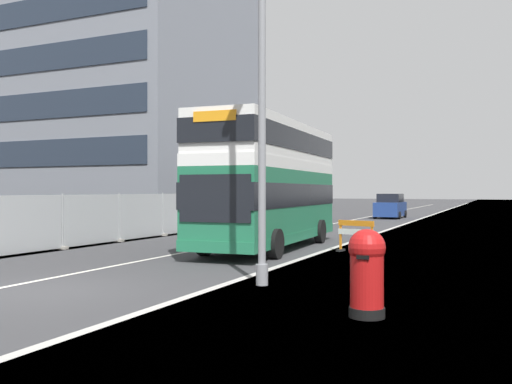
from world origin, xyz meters
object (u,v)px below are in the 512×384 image
at_px(double_decker_bus, 270,182).
at_px(red_pillar_postbox, 367,269).
at_px(car_oncoming_near, 306,208).
at_px(lamppost_foreground, 262,104).
at_px(car_receding_mid, 390,207).
at_px(roadworks_barrier, 356,233).

distance_m(double_decker_bus, red_pillar_postbox, 11.90).
xyz_separation_m(double_decker_bus, car_oncoming_near, (-5.17, 19.17, -1.60)).
xyz_separation_m(lamppost_foreground, car_receding_mid, (-3.23, 33.36, -3.36)).
bearing_deg(roadworks_barrier, car_oncoming_near, 114.04).
distance_m(double_decker_bus, roadworks_barrier, 3.87).
distance_m(double_decker_bus, car_oncoming_near, 19.92).
bearing_deg(car_receding_mid, double_decker_bus, -89.64).
height_order(lamppost_foreground, car_receding_mid, lamppost_foreground).
bearing_deg(car_oncoming_near, double_decker_bus, -74.89).
xyz_separation_m(double_decker_bus, lamppost_foreground, (3.07, -7.80, 1.73)).
distance_m(lamppost_foreground, car_receding_mid, 33.69).
height_order(roadworks_barrier, car_oncoming_near, car_oncoming_near).
relative_size(red_pillar_postbox, car_receding_mid, 0.35).
bearing_deg(red_pillar_postbox, lamppost_foreground, 143.07).
relative_size(car_oncoming_near, car_receding_mid, 0.95).
distance_m(lamppost_foreground, red_pillar_postbox, 5.12).
bearing_deg(car_oncoming_near, car_receding_mid, 51.93).
relative_size(lamppost_foreground, car_oncoming_near, 2.14).
distance_m(roadworks_barrier, car_oncoming_near, 21.06).
relative_size(lamppost_foreground, red_pillar_postbox, 5.79).
bearing_deg(roadworks_barrier, lamppost_foreground, -92.46).
distance_m(red_pillar_postbox, car_oncoming_near, 31.33).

